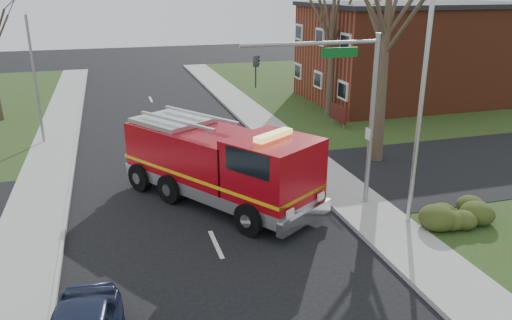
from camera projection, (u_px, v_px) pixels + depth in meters
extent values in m
plane|color=black|center=(216.00, 245.00, 17.13)|extent=(120.00, 120.00, 0.00)
cube|color=#969791|center=(377.00, 220.00, 18.77)|extent=(2.40, 80.00, 0.15)
cube|color=#969791|center=(20.00, 270.00, 15.44)|extent=(2.40, 80.00, 0.15)
cube|color=brown|center=(412.00, 55.00, 37.35)|extent=(15.00, 10.00, 7.00)
cube|color=black|center=(417.00, 4.00, 36.16)|extent=(15.40, 10.40, 0.30)
cube|color=silver|center=(318.00, 80.00, 35.82)|extent=(0.12, 1.40, 1.20)
cube|color=#4A1311|center=(338.00, 113.00, 30.96)|extent=(0.12, 2.00, 1.00)
cylinder|color=gray|center=(344.00, 124.00, 30.38)|extent=(0.08, 0.08, 0.90)
cylinder|color=gray|center=(333.00, 117.00, 31.83)|extent=(0.08, 0.08, 0.90)
ellipsoid|color=#2E3B15|center=(459.00, 209.00, 18.45)|extent=(2.80, 2.00, 0.90)
cone|color=#33281E|center=(386.00, 40.00, 23.12)|extent=(0.64, 0.64, 12.00)
cone|color=#33281E|center=(332.00, 38.00, 31.91)|extent=(0.56, 0.56, 10.50)
cylinder|color=gray|center=(371.00, 124.00, 19.10)|extent=(0.18, 0.18, 6.80)
cylinder|color=gray|center=(311.00, 43.00, 17.38)|extent=(5.20, 0.14, 0.14)
cube|color=#0C591E|center=(340.00, 52.00, 17.79)|extent=(1.40, 0.06, 0.35)
imported|color=black|center=(256.00, 56.00, 16.96)|extent=(0.22, 0.18, 1.10)
cylinder|color=#B7BABF|center=(420.00, 114.00, 17.22)|extent=(0.16, 0.16, 8.40)
cylinder|color=gray|center=(35.00, 82.00, 26.81)|extent=(0.14, 0.14, 7.00)
cube|color=#9B0710|center=(195.00, 155.00, 20.91)|extent=(5.51, 6.36, 2.31)
cube|color=#9B0710|center=(273.00, 174.00, 18.28)|extent=(3.96, 3.96, 2.64)
cube|color=#B7BABF|center=(218.00, 183.00, 20.41)|extent=(7.07, 8.78, 0.50)
cube|color=#E5B20C|center=(218.00, 169.00, 20.21)|extent=(7.08, 8.78, 0.13)
cube|color=black|center=(300.00, 160.00, 17.26)|extent=(2.21, 1.48, 0.94)
cube|color=#E5D866|center=(273.00, 135.00, 17.79)|extent=(1.69, 1.28, 0.20)
cylinder|color=black|center=(250.00, 219.00, 17.61)|extent=(0.98, 1.23, 1.21)
cylinder|color=black|center=(297.00, 195.00, 19.66)|extent=(0.98, 1.23, 1.21)
cylinder|color=black|center=(140.00, 177.00, 21.47)|extent=(0.98, 1.23, 1.21)
cylinder|color=black|center=(190.00, 160.00, 23.52)|extent=(0.98, 1.23, 1.21)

